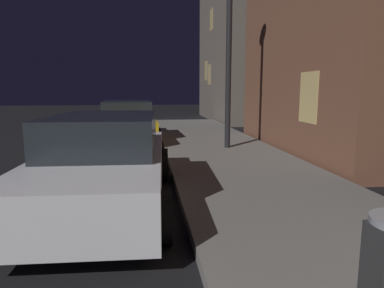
# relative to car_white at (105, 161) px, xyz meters

# --- Properties ---
(car_white) EXTENTS (2.15, 4.60, 1.43)m
(car_white) POSITION_rel_car_white_xyz_m (0.00, 0.00, 0.00)
(car_white) COLOR silver
(car_white) RESTS_ON ground
(car_yellow_cab) EXTENTS (2.17, 4.64, 1.43)m
(car_yellow_cab) POSITION_rel_car_white_xyz_m (-0.00, 6.48, -0.01)
(car_yellow_cab) COLOR gold
(car_yellow_cab) RESTS_ON ground
(street_lamp) EXTENTS (0.44, 0.44, 5.21)m
(street_lamp) POSITION_rel_car_white_xyz_m (2.97, 4.23, 2.91)
(street_lamp) COLOR black
(street_lamp) RESTS_ON sidewalk
(building_far) EXTENTS (7.41, 8.22, 8.72)m
(building_far) POSITION_rel_car_white_xyz_m (8.15, 14.89, 3.65)
(building_far) COLOR #6B6056
(building_far) RESTS_ON ground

